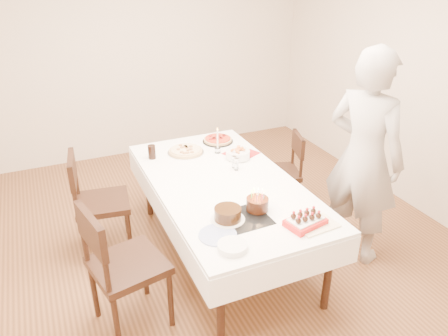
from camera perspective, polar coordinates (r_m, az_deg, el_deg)
name	(u,v)px	position (r m, az deg, el deg)	size (l,w,h in m)	color
floor	(217,248)	(4.18, -0.86, -10.34)	(5.00, 5.00, 0.00)	#54321C
wall_back	(140,52)	(5.85, -10.92, 14.62)	(4.50, 0.04, 2.70)	beige
wall_right	(425,81)	(4.84, 24.80, 10.28)	(0.04, 5.00, 2.70)	beige
dining_table	(224,219)	(3.89, 0.00, -6.67)	(1.14, 2.14, 0.75)	white
chair_right_savory	(279,173)	(4.60, 7.22, -0.59)	(0.44, 0.44, 0.85)	black
chair_left_savory	(103,203)	(4.05, -15.57, -4.40)	(0.50, 0.50, 0.98)	black
chair_left_dessert	(128,265)	(3.22, -12.40, -12.32)	(0.53, 0.53, 1.03)	black
person	(364,158)	(3.84, 17.76, 1.23)	(0.69, 0.45, 1.89)	#A8A49F
pizza_white	(186,151)	(4.23, -5.02, 2.22)	(0.35, 0.35, 0.04)	beige
pizza_pepperoni	(218,140)	(4.47, -0.81, 3.70)	(0.31, 0.31, 0.04)	red
red_placemat	(241,153)	(4.22, 2.25, 1.91)	(0.27, 0.27, 0.01)	#B21E1E
pasta_bowl	(238,154)	(4.10, 1.82, 1.84)	(0.23, 0.23, 0.07)	white
taper_candle	(218,140)	(4.18, -0.85, 3.66)	(0.06, 0.06, 0.26)	white
shaker_pair	(236,164)	(3.88, 1.63, 0.51)	(0.09, 0.09, 0.11)	white
cola_glass	(152,152)	(4.15, -9.41, 2.08)	(0.07, 0.07, 0.13)	black
layer_cake	(228,214)	(3.16, 0.49, -6.07)	(0.25, 0.25, 0.10)	black
cake_board	(246,218)	(3.22, 2.87, -6.56)	(0.32, 0.32, 0.01)	black
birthday_cake	(257,200)	(3.26, 4.39, -4.22)	(0.17, 0.17, 0.16)	#32180D
strawberry_box	(305,221)	(3.17, 10.60, -6.84)	(0.28, 0.19, 0.07)	red
box_lid	(316,226)	(3.20, 11.93, -7.38)	(0.30, 0.20, 0.02)	beige
plate_stack	(232,246)	(2.90, 1.11, -10.20)	(0.20, 0.20, 0.04)	white
china_plate	(218,235)	(3.03, -0.82, -8.74)	(0.27, 0.27, 0.01)	white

